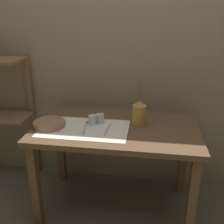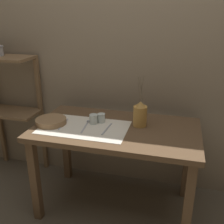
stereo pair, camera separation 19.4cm
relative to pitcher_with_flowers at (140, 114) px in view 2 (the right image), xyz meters
name	(u,v)px [view 2 (the right image)]	position (x,y,z in m)	size (l,w,h in m)	color
ground_plane	(116,205)	(-0.17, -0.07, -0.82)	(12.00, 12.00, 0.00)	brown
stone_wall_back	(129,55)	(-0.17, 0.38, 0.38)	(7.00, 0.06, 2.40)	gray
wooden_table	(116,139)	(-0.17, -0.07, -0.19)	(1.24, 0.69, 0.73)	brown
wooden_shelf_unit	(11,94)	(-1.27, 0.22, -0.01)	(0.53, 0.29, 1.18)	brown
linen_cloth	(84,127)	(-0.40, -0.14, -0.09)	(0.65, 0.40, 0.00)	silver
pitcher_with_flowers	(140,114)	(0.00, 0.00, 0.00)	(0.10, 0.10, 0.40)	#B7843D
wooden_bowl	(51,121)	(-0.67, -0.14, -0.07)	(0.23, 0.23, 0.04)	#8E6B47
glass_tumbler_near	(93,119)	(-0.35, -0.06, -0.05)	(0.06, 0.06, 0.07)	silver
glass_tumbler_far	(101,118)	(-0.30, -0.02, -0.05)	(0.06, 0.06, 0.07)	silver
fork_outer	(63,124)	(-0.57, -0.13, -0.09)	(0.03, 0.21, 0.00)	#A8A8AD
spoon_outer	(87,124)	(-0.40, -0.08, -0.08)	(0.04, 0.22, 0.02)	#A8A8AD
fork_inner	(107,129)	(-0.22, -0.13, -0.09)	(0.03, 0.21, 0.00)	#A8A8AD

